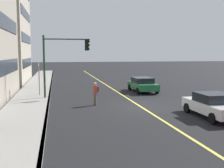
{
  "coord_description": "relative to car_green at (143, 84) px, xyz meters",
  "views": [
    {
      "loc": [
        -18.39,
        5.7,
        3.7
      ],
      "look_at": [
        -1.41,
        2.29,
        1.78
      ],
      "focal_mm": 44.75,
      "sensor_mm": 36.0,
      "label": 1
    }
  ],
  "objects": [
    {
      "name": "ground",
      "position": [
        -7.1,
        2.41,
        -0.73
      ],
      "size": [
        200.0,
        200.0,
        0.0
      ],
      "primitive_type": "plane",
      "color": "black"
    },
    {
      "name": "lane_stripe_center",
      "position": [
        -7.1,
        2.41,
        -0.72
      ],
      "size": [
        80.0,
        0.16,
        0.01
      ],
      "primitive_type": "cube",
      "color": "#D8CC4C",
      "rests_on": "ground"
    },
    {
      "name": "car_white",
      "position": [
        -11.09,
        -0.8,
        -0.01
      ],
      "size": [
        4.4,
        2.11,
        1.4
      ],
      "color": "silver",
      "rests_on": "ground"
    },
    {
      "name": "sidewalk_slab",
      "position": [
        -7.1,
        10.12,
        -0.65
      ],
      "size": [
        80.0,
        2.96,
        0.15
      ],
      "primitive_type": "cube",
      "color": "gray",
      "rests_on": "ground"
    },
    {
      "name": "traffic_light_mast",
      "position": [
        -2.72,
        7.55,
        2.79
      ],
      "size": [
        0.28,
        3.76,
        5.11
      ],
      "color": "#1E3823",
      "rests_on": "ground"
    },
    {
      "name": "pedestrian_with_backpack",
      "position": [
        -6.09,
        5.42,
        0.24
      ],
      "size": [
        0.42,
        0.4,
        1.66
      ],
      "color": "brown",
      "rests_on": "ground"
    },
    {
      "name": "curb_edge",
      "position": [
        -7.1,
        8.72,
        -0.65
      ],
      "size": [
        80.0,
        0.16,
        0.15
      ],
      "primitive_type": "cube",
      "color": "slate",
      "rests_on": "ground"
    },
    {
      "name": "street_sign_post",
      "position": [
        -1.24,
        9.54,
        1.0
      ],
      "size": [
        0.6,
        0.08,
        2.93
      ],
      "color": "slate",
      "rests_on": "ground"
    },
    {
      "name": "car_green",
      "position": [
        0.0,
        0.0,
        0.0
      ],
      "size": [
        4.44,
        2.03,
        1.37
      ],
      "color": "#1E6038",
      "rests_on": "ground"
    }
  ]
}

